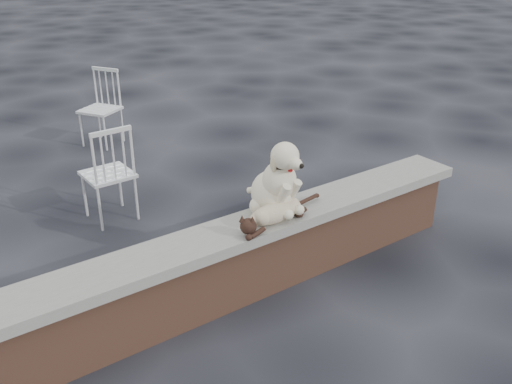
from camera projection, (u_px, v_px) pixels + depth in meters
ground at (123, 343)px, 3.73m from camera, size 60.00×60.00×0.00m
brick_wall at (119, 312)px, 3.62m from camera, size 6.00×0.30×0.50m
capstone at (114, 275)px, 3.50m from camera, size 6.20×0.40×0.08m
dog at (272, 175)px, 4.07m from camera, size 0.45×0.56×0.59m
cat at (276, 211)px, 4.01m from camera, size 1.03×0.37×0.17m
chair_c at (107, 172)px, 5.14m from camera, size 0.58×0.58×0.94m
chair_d at (100, 108)px, 6.98m from camera, size 0.77×0.77×0.94m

